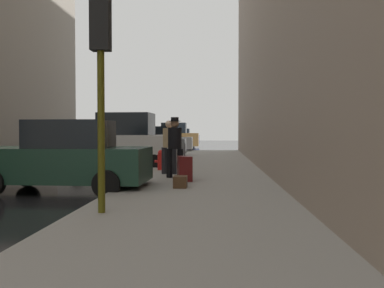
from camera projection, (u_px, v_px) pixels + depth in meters
sidewalk at (200, 186)px, 11.20m from camera, size 4.00×40.00×0.15m
parked_dark_green_sedan at (65, 158)px, 10.66m from camera, size 4.24×2.14×1.79m
parked_white_van at (123, 143)px, 17.23m from camera, size 4.67×2.20×2.25m
parked_gray_coupe at (149, 143)px, 23.96m from camera, size 4.22×2.09×1.79m
parked_silver_sedan at (164, 141)px, 30.62m from camera, size 4.22×2.10×1.79m
parked_bronze_suv at (172, 137)px, 36.58m from camera, size 4.62×2.09×2.25m
parked_blue_sedan at (178, 138)px, 42.49m from camera, size 4.20×2.06×1.79m
fire_hydrant at (161, 160)px, 15.10m from camera, size 0.42×0.22×0.70m
traffic_light at (101, 56)px, 7.10m from camera, size 0.32×0.32×3.60m
pedestrian_with_fedora at (175, 144)px, 12.53m from camera, size 0.51×0.43×1.78m
pedestrian_in_tan_coat at (169, 144)px, 13.64m from camera, size 0.52×0.47×1.71m
rolling_suitcase at (185, 168)px, 11.75m from camera, size 0.46×0.62×1.04m
duffel_bag at (180, 182)px, 10.35m from camera, size 0.32×0.44×0.28m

